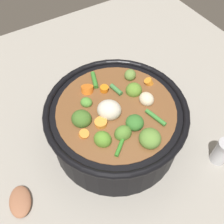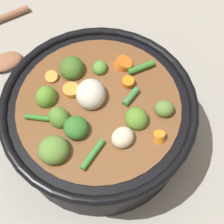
% 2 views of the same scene
% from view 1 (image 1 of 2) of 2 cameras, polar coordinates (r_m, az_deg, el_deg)
% --- Properties ---
extents(ground_plane, '(1.10, 1.10, 0.00)m').
position_cam_1_polar(ground_plane, '(0.65, 0.79, -5.60)').
color(ground_plane, '#9E998E').
extents(cooking_pot, '(0.31, 0.31, 0.14)m').
position_cam_1_polar(cooking_pot, '(0.59, 0.86, -2.40)').
color(cooking_pot, black).
rests_on(cooking_pot, ground_plane).
extents(salt_shaker, '(0.04, 0.04, 0.07)m').
position_cam_1_polar(salt_shaker, '(0.64, 23.10, -8.04)').
color(salt_shaker, silver).
rests_on(salt_shaker, ground_plane).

